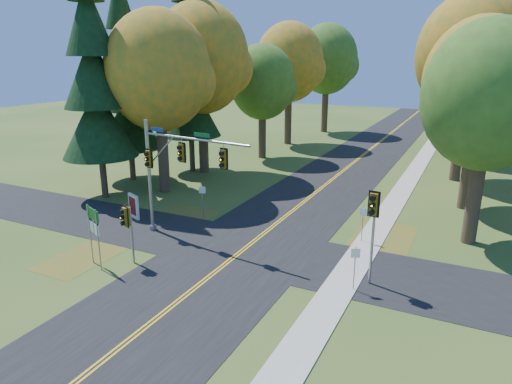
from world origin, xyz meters
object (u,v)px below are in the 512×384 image
at_px(traffic_mast, 171,165).
at_px(east_signal_pole, 373,215).
at_px(info_kiosk, 134,206).
at_px(route_sign_cluster, 93,225).

xyz_separation_m(traffic_mast, east_signal_pole, (12.12, -0.96, -0.89)).
distance_m(east_signal_pole, info_kiosk, 16.92).
bearing_deg(route_sign_cluster, east_signal_pole, 41.48).
height_order(traffic_mast, route_sign_cluster, traffic_mast).
bearing_deg(info_kiosk, route_sign_cluster, -40.43).
bearing_deg(route_sign_cluster, info_kiosk, 139.54).
relative_size(traffic_mast, info_kiosk, 4.53).
height_order(traffic_mast, east_signal_pole, traffic_mast).
distance_m(route_sign_cluster, info_kiosk, 7.51).
height_order(route_sign_cluster, info_kiosk, route_sign_cluster).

